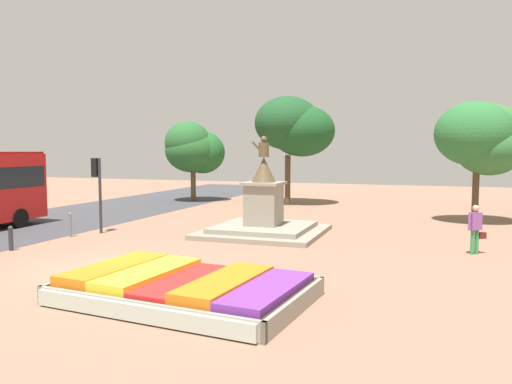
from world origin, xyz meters
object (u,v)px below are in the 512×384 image
Objects in this scene: statue_monument at (264,216)px; kerb_bollard_north at (70,224)px; kerb_bollard_mid_b at (11,237)px; flower_planter at (183,288)px; pedestrian_with_handbag at (476,227)px; traffic_light_mid_block at (97,180)px.

kerb_bollard_north is at bearing -155.53° from statue_monument.
statue_monument is at bearing 40.62° from kerb_bollard_mid_b.
flower_planter is at bearing -36.24° from kerb_bollard_north.
statue_monument reaches higher than pedestrian_with_handbag.
pedestrian_with_handbag reaches higher than flower_planter.
flower_planter is 1.24× the size of statue_monument.
kerb_bollard_north is at bearing -173.27° from pedestrian_with_handbag.
kerb_bollard_north reaches higher than flower_planter.
statue_monument is 5.53× the size of kerb_bollard_mid_b.
statue_monument is 7.28m from traffic_light_mid_block.
statue_monument is (-1.16, 9.50, 0.48)m from flower_planter.
flower_planter is at bearing -42.86° from traffic_light_mid_block.
kerb_bollard_north is (0.08, 3.00, 0.05)m from kerb_bollard_mid_b.
kerb_bollard_mid_b is at bearing -91.54° from kerb_bollard_north.
traffic_light_mid_block reaches higher than kerb_bollard_north.
statue_monument is 1.53× the size of traffic_light_mid_block.
statue_monument is 2.89× the size of pedestrian_with_handbag.
statue_monument is 8.00m from kerb_bollard_north.
kerb_bollard_north is (-15.43, -1.82, -0.44)m from pedestrian_with_handbag.
flower_planter is 11.05m from traffic_light_mid_block.
statue_monument is at bearing 17.23° from traffic_light_mid_block.
kerb_bollard_mid_b is (-7.36, -6.31, -0.30)m from statue_monument.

